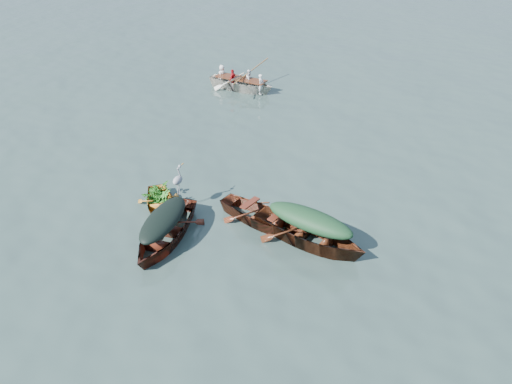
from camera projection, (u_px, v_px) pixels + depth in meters
ground at (255, 235)px, 13.71m from camera, size 140.00×140.00×0.00m
yellow_dinghy at (162, 213)px, 14.64m from camera, size 2.90×2.99×0.77m
dark_covered_boat at (166, 240)px, 13.53m from camera, size 2.05×4.18×1.02m
green_tarp_boat at (308, 243)px, 13.42m from camera, size 4.68×2.17×1.06m
open_wooden_boat at (263, 225)px, 14.14m from camera, size 4.16×2.10×0.90m
rowed_boat at (241, 90)px, 23.01m from camera, size 4.47×1.53×1.06m
dark_tarp_cover at (163, 219)px, 13.15m from camera, size 1.13×2.30×0.40m
green_tarp_cover at (310, 219)px, 13.00m from camera, size 2.58×1.19×0.52m
thwart_benches at (263, 211)px, 13.88m from camera, size 2.11×1.17×0.04m
heron at (178, 184)px, 14.37m from camera, size 0.48×0.48×0.92m
dinghy_weeds at (158, 183)px, 14.72m from camera, size 1.12×1.14×0.60m
rowers at (241, 71)px, 22.52m from camera, size 3.14×1.33×0.76m
oars at (241, 78)px, 22.70m from camera, size 0.72×2.62×0.06m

